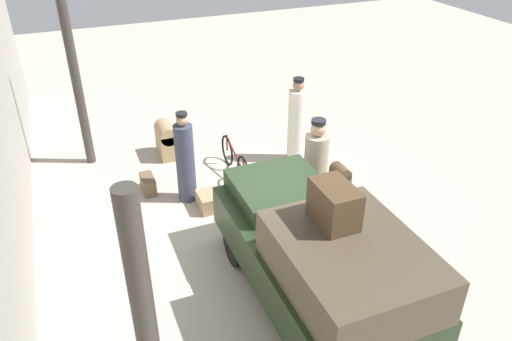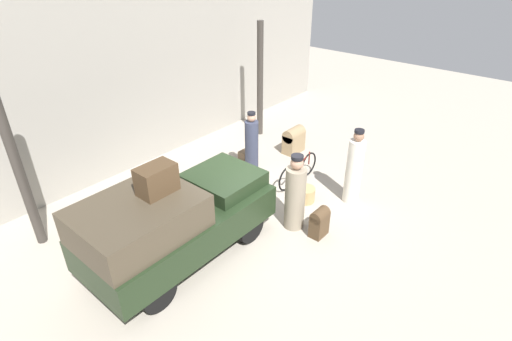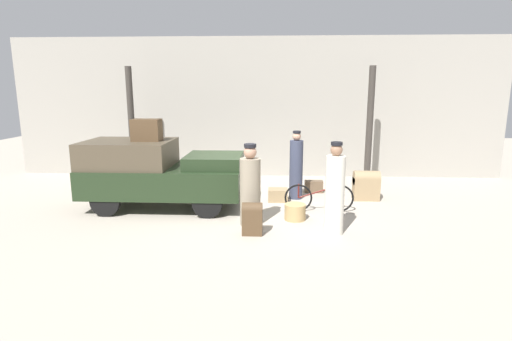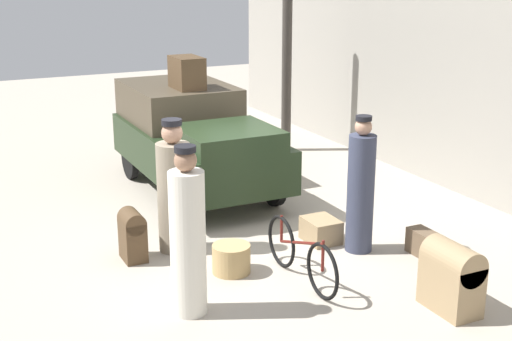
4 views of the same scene
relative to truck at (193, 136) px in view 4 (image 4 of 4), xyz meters
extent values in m
plane|color=#A89E8E|center=(2.19, -0.23, -0.90)|extent=(30.00, 30.00, 0.00)
cube|color=gray|center=(2.19, 3.85, 1.35)|extent=(16.00, 0.15, 4.50)
cylinder|color=#38332D|center=(-1.52, 2.54, 0.86)|extent=(0.19, 0.19, 3.52)
cylinder|color=black|center=(1.33, 0.79, -0.56)|extent=(0.68, 0.12, 0.68)
cylinder|color=black|center=(1.33, -0.79, -0.56)|extent=(0.68, 0.12, 0.68)
cylinder|color=black|center=(-1.02, 0.79, -0.56)|extent=(0.68, 0.12, 0.68)
cylinder|color=black|center=(-1.02, -0.79, -0.56)|extent=(0.68, 0.12, 0.68)
cube|color=black|center=(0.15, 0.00, -0.21)|extent=(3.78, 1.75, 0.66)
cube|color=#473D2D|center=(-0.70, 0.00, 0.43)|extent=(2.08, 1.61, 0.62)
cube|color=black|center=(1.38, 0.00, 0.27)|extent=(1.32, 1.36, 0.30)
torus|color=black|center=(4.38, -0.17, -0.57)|extent=(0.66, 0.04, 0.66)
torus|color=black|center=(3.40, -0.17, -0.57)|extent=(0.66, 0.04, 0.66)
cylinder|color=#591914|center=(3.89, -0.17, -0.41)|extent=(0.99, 0.04, 0.36)
cylinder|color=#591914|center=(3.40, -0.17, -0.40)|extent=(0.04, 0.04, 0.34)
cylinder|color=#591914|center=(4.38, -0.17, -0.39)|extent=(0.04, 0.04, 0.37)
cylinder|color=tan|center=(3.30, -0.81, -0.72)|extent=(0.47, 0.47, 0.35)
cylinder|color=#33384C|center=(3.39, 0.98, -0.13)|extent=(0.35, 0.35, 1.55)
sphere|color=tan|center=(3.39, 0.98, 0.76)|extent=(0.22, 0.22, 0.22)
cylinder|color=black|center=(3.39, 0.98, 0.87)|extent=(0.21, 0.21, 0.06)
cylinder|color=silver|center=(4.03, -1.63, -0.11)|extent=(0.38, 0.38, 1.59)
sphere|color=#936B51|center=(4.03, -1.63, 0.81)|extent=(0.24, 0.24, 0.24)
cylinder|color=black|center=(4.03, -1.63, 0.93)|extent=(0.22, 0.22, 0.07)
cylinder|color=gray|center=(2.32, -1.17, -0.18)|extent=(0.44, 0.44, 1.44)
sphere|color=tan|center=(2.32, -1.17, 0.67)|extent=(0.27, 0.27, 0.27)
cylinder|color=black|center=(2.32, -1.17, 0.81)|extent=(0.26, 0.26, 0.07)
cube|color=brown|center=(3.93, 1.63, -0.74)|extent=(0.50, 0.24, 0.33)
cube|color=#4C3823|center=(2.40, -1.77, -0.64)|extent=(0.40, 0.27, 0.52)
cylinder|color=#4C3823|center=(2.40, -1.77, -0.38)|extent=(0.40, 0.27, 0.27)
cube|color=#937A56|center=(5.23, 0.93, -0.61)|extent=(0.66, 0.38, 0.58)
cylinder|color=#937A56|center=(5.23, 0.93, -0.32)|extent=(0.66, 0.38, 0.38)
cube|color=#937A56|center=(2.92, 0.69, -0.74)|extent=(0.50, 0.41, 0.32)
cube|color=#4C3823|center=(-0.22, 0.00, 1.00)|extent=(0.66, 0.43, 0.52)
camera|label=1|loc=(-4.53, 2.79, 4.45)|focal=35.00mm
camera|label=2|loc=(-3.59, -5.11, 4.55)|focal=28.00mm
camera|label=3|loc=(2.86, -9.35, 1.97)|focal=28.00mm
camera|label=4|loc=(10.60, -4.04, 2.77)|focal=50.00mm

